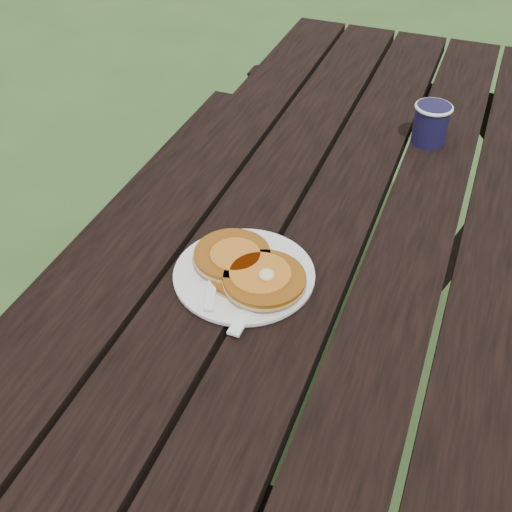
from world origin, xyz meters
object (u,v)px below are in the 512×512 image
(pancake_stack, at_px, (249,269))
(coffee_cup, at_px, (431,121))
(plate, at_px, (244,275))
(picnic_table, at_px, (327,335))

(pancake_stack, distance_m, coffee_cup, 0.60)
(plate, bearing_deg, picnic_table, 70.79)
(plate, relative_size, pancake_stack, 1.13)
(picnic_table, relative_size, coffee_cup, 20.19)
(picnic_table, height_order, plate, plate)
(picnic_table, height_order, coffee_cup, coffee_cup)
(pancake_stack, height_order, coffee_cup, coffee_cup)
(plate, xyz_separation_m, pancake_stack, (0.01, -0.00, 0.02))
(picnic_table, xyz_separation_m, plate, (-0.09, -0.27, 0.39))
(picnic_table, xyz_separation_m, pancake_stack, (-0.08, -0.27, 0.41))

